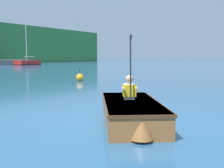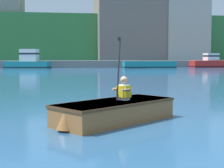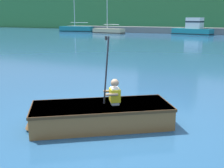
{
  "view_description": "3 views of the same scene",
  "coord_description": "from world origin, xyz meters",
  "px_view_note": "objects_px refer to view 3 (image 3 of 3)",
  "views": [
    {
      "loc": [
        -5.44,
        -3.29,
        1.46
      ],
      "look_at": [
        -0.13,
        0.22,
        0.83
      ],
      "focal_mm": 45.0,
      "sensor_mm": 36.0,
      "label": 1
    },
    {
      "loc": [
        -1.31,
        -7.94,
        1.5
      ],
      "look_at": [
        -0.13,
        0.22,
        0.83
      ],
      "focal_mm": 55.0,
      "sensor_mm": 36.0,
      "label": 2
    },
    {
      "loc": [
        2.72,
        -5.28,
        2.29
      ],
      "look_at": [
        -0.13,
        0.22,
        0.83
      ],
      "focal_mm": 45.0,
      "sensor_mm": 36.0,
      "label": 3
    }
  ],
  "objects_px": {
    "moored_boat_dock_east_inner": "(109,31)",
    "rowboat_foreground": "(99,114)",
    "moored_boat_dock_west_end": "(193,29)",
    "person_paddler": "(114,92)",
    "moored_boat_dock_center_far": "(76,29)"
  },
  "relations": [
    {
      "from": "moored_boat_dock_west_end",
      "to": "moored_boat_dock_east_inner",
      "type": "relative_size",
      "value": 0.89
    },
    {
      "from": "moored_boat_dock_center_far",
      "to": "rowboat_foreground",
      "type": "distance_m",
      "value": 41.82
    },
    {
      "from": "moored_boat_dock_west_end",
      "to": "moored_boat_dock_center_far",
      "type": "xyz_separation_m",
      "value": [
        -18.82,
        -0.64,
        -0.37
      ]
    },
    {
      "from": "moored_boat_dock_east_inner",
      "to": "rowboat_foreground",
      "type": "xyz_separation_m",
      "value": [
        17.17,
        -32.53,
        -0.1
      ]
    },
    {
      "from": "moored_boat_dock_west_end",
      "to": "rowboat_foreground",
      "type": "xyz_separation_m",
      "value": [
        5.27,
        -34.83,
        -0.55
      ]
    },
    {
      "from": "moored_boat_dock_center_far",
      "to": "person_paddler",
      "type": "relative_size",
      "value": 4.62
    },
    {
      "from": "moored_boat_dock_west_end",
      "to": "moored_boat_dock_center_far",
      "type": "bearing_deg",
      "value": -178.05
    },
    {
      "from": "moored_boat_dock_center_far",
      "to": "rowboat_foreground",
      "type": "relative_size",
      "value": 2.18
    },
    {
      "from": "moored_boat_dock_west_end",
      "to": "moored_boat_dock_east_inner",
      "type": "height_order",
      "value": "moored_boat_dock_east_inner"
    },
    {
      "from": "moored_boat_dock_east_inner",
      "to": "person_paddler",
      "type": "relative_size",
      "value": 4.41
    },
    {
      "from": "moored_boat_dock_west_end",
      "to": "moored_boat_dock_center_far",
      "type": "height_order",
      "value": "moored_boat_dock_center_far"
    },
    {
      "from": "moored_boat_dock_west_end",
      "to": "person_paddler",
      "type": "height_order",
      "value": "moored_boat_dock_west_end"
    },
    {
      "from": "rowboat_foreground",
      "to": "person_paddler",
      "type": "xyz_separation_m",
      "value": [
        0.26,
        0.2,
        0.47
      ]
    },
    {
      "from": "moored_boat_dock_center_far",
      "to": "person_paddler",
      "type": "xyz_separation_m",
      "value": [
        24.35,
        -33.99,
        0.29
      ]
    },
    {
      "from": "moored_boat_dock_center_far",
      "to": "person_paddler",
      "type": "bearing_deg",
      "value": -54.39
    }
  ]
}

